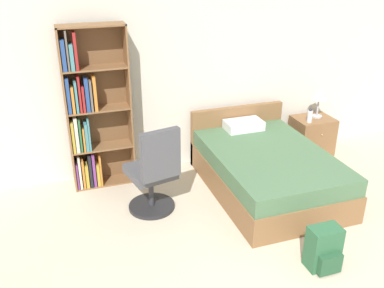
{
  "coord_description": "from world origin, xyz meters",
  "views": [
    {
      "loc": [
        -1.98,
        -1.94,
        2.77
      ],
      "look_at": [
        -0.65,
        1.98,
        0.86
      ],
      "focal_mm": 40.0,
      "sensor_mm": 36.0,
      "label": 1
    }
  ],
  "objects_px": {
    "water_bottle": "(310,116)",
    "bed": "(265,168)",
    "table_lamp": "(319,95)",
    "office_chair": "(154,174)",
    "backpack_green": "(324,249)",
    "nightstand": "(312,136)",
    "bookshelf": "(90,114)"
  },
  "relations": [
    {
      "from": "nightstand",
      "to": "backpack_green",
      "type": "height_order",
      "value": "nightstand"
    },
    {
      "from": "bookshelf",
      "to": "backpack_green",
      "type": "bearing_deg",
      "value": -51.46
    },
    {
      "from": "office_chair",
      "to": "bookshelf",
      "type": "bearing_deg",
      "value": 122.27
    },
    {
      "from": "bookshelf",
      "to": "backpack_green",
      "type": "height_order",
      "value": "bookshelf"
    },
    {
      "from": "nightstand",
      "to": "table_lamp",
      "type": "bearing_deg",
      "value": 23.99
    },
    {
      "from": "office_chair",
      "to": "table_lamp",
      "type": "height_order",
      "value": "office_chair"
    },
    {
      "from": "office_chair",
      "to": "nightstand",
      "type": "bearing_deg",
      "value": 17.0
    },
    {
      "from": "office_chair",
      "to": "water_bottle",
      "type": "distance_m",
      "value": 2.49
    },
    {
      "from": "bed",
      "to": "table_lamp",
      "type": "relative_size",
      "value": 4.6
    },
    {
      "from": "office_chair",
      "to": "backpack_green",
      "type": "height_order",
      "value": "office_chair"
    },
    {
      "from": "backpack_green",
      "to": "table_lamp",
      "type": "bearing_deg",
      "value": 58.75
    },
    {
      "from": "office_chair",
      "to": "table_lamp",
      "type": "relative_size",
      "value": 2.52
    },
    {
      "from": "bed",
      "to": "table_lamp",
      "type": "bearing_deg",
      "value": 31.62
    },
    {
      "from": "bed",
      "to": "backpack_green",
      "type": "relative_size",
      "value": 4.57
    },
    {
      "from": "table_lamp",
      "to": "bed",
      "type": "bearing_deg",
      "value": -148.38
    },
    {
      "from": "table_lamp",
      "to": "backpack_green",
      "type": "bearing_deg",
      "value": -121.25
    },
    {
      "from": "bed",
      "to": "water_bottle",
      "type": "distance_m",
      "value": 1.19
    },
    {
      "from": "bookshelf",
      "to": "office_chair",
      "type": "bearing_deg",
      "value": -57.73
    },
    {
      "from": "office_chair",
      "to": "water_bottle",
      "type": "relative_size",
      "value": 5.64
    },
    {
      "from": "water_bottle",
      "to": "nightstand",
      "type": "bearing_deg",
      "value": 36.47
    },
    {
      "from": "backpack_green",
      "to": "nightstand",
      "type": "bearing_deg",
      "value": 59.66
    },
    {
      "from": "bed",
      "to": "nightstand",
      "type": "xyz_separation_m",
      "value": [
        1.12,
        0.7,
        -0.0
      ]
    },
    {
      "from": "backpack_green",
      "to": "bookshelf",
      "type": "bearing_deg",
      "value": 128.54
    },
    {
      "from": "water_bottle",
      "to": "bed",
      "type": "bearing_deg",
      "value": -148.71
    },
    {
      "from": "bed",
      "to": "office_chair",
      "type": "height_order",
      "value": "office_chair"
    },
    {
      "from": "office_chair",
      "to": "nightstand",
      "type": "height_order",
      "value": "office_chair"
    },
    {
      "from": "table_lamp",
      "to": "water_bottle",
      "type": "bearing_deg",
      "value": -146.93
    },
    {
      "from": "bed",
      "to": "nightstand",
      "type": "relative_size",
      "value": 3.58
    },
    {
      "from": "backpack_green",
      "to": "bed",
      "type": "bearing_deg",
      "value": 83.79
    },
    {
      "from": "table_lamp",
      "to": "backpack_green",
      "type": "xyz_separation_m",
      "value": [
        -1.35,
        -2.22,
        -0.67
      ]
    },
    {
      "from": "water_bottle",
      "to": "backpack_green",
      "type": "relative_size",
      "value": 0.44
    },
    {
      "from": "water_bottle",
      "to": "backpack_green",
      "type": "bearing_deg",
      "value": -118.54
    }
  ]
}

